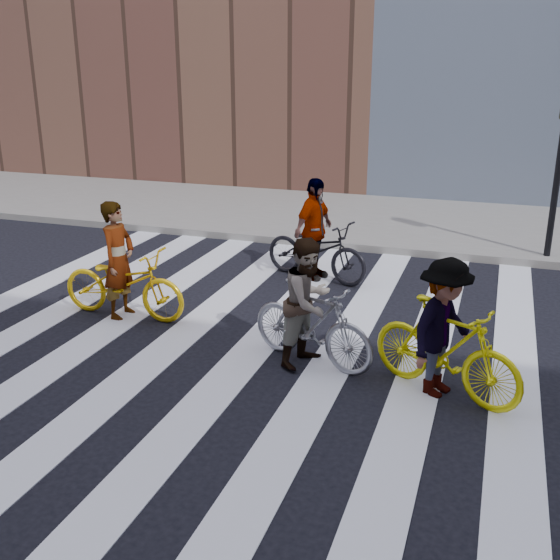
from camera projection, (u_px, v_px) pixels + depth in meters
The scene contains 11 objects.
ground at pixel (216, 344), 8.89m from camera, with size 100.00×100.00×0.00m, color black.
sidewalk_far at pixel (345, 218), 15.59m from camera, with size 100.00×5.00×0.15m, color gray.
zebra_crosswalk at pixel (216, 343), 8.89m from camera, with size 8.25×10.00×0.01m.
bike_yellow_left at pixel (123, 283), 9.67m from camera, with size 0.70×2.00×1.05m, color yellow.
bike_silver_mid at pixel (312, 324), 8.16m from camera, with size 0.50×1.79×1.07m, color #9798A0.
bike_yellow_right at pixel (446, 349), 7.38m from camera, with size 0.53×1.87×1.13m, color #FFF70E.
bike_dark_rear at pixel (316, 250), 11.34m from camera, with size 0.70×2.00×1.05m, color black.
rider_left at pixel (119, 260), 9.57m from camera, with size 0.64×0.42×1.75m, color slate.
rider_mid at pixel (308, 302), 8.08m from camera, with size 0.80×0.62×1.64m, color slate.
rider_right at pixel (443, 328), 7.32m from camera, with size 1.05×0.60×1.63m, color slate.
rider_rear at pixel (314, 229), 11.24m from camera, with size 1.04×0.43×1.77m, color slate.
Camera 1 is at (3.45, -7.42, 3.67)m, focal length 42.00 mm.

